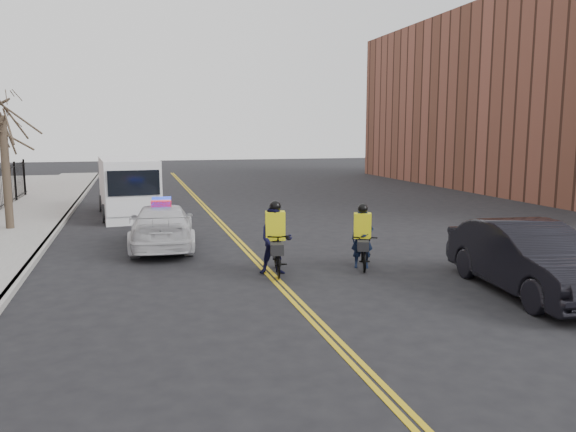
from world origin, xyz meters
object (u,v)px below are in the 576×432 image
Objects in this scene: cyclist_near at (362,246)px; cyclist_far at (275,245)px; dark_sedan at (530,258)px; police_cruiser at (162,226)px; cargo_van at (128,188)px.

cyclist_near is 0.96× the size of cyclist_far.
dark_sedan is 5.96m from cyclist_far.
police_cruiser is 10.53m from dark_sedan.
cyclist_far reaches higher than dark_sedan.
cyclist_far is at bearing -77.10° from cargo_van.
cyclist_far is at bearing -159.01° from cyclist_near.
dark_sedan is (7.63, -7.25, 0.11)m from police_cruiser.
cargo_van is 12.77m from cyclist_near.
cyclist_far is (2.60, -4.06, 0.05)m from police_cruiser.
cyclist_near is at bearing 11.05° from cyclist_far.
cargo_van is 3.14× the size of cyclist_far.
cargo_van is at bearing 138.53° from cyclist_near.
cyclist_near is at bearing 144.62° from police_cruiser.
dark_sedan reaches higher than police_cruiser.
cyclist_far reaches higher than cyclist_near.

